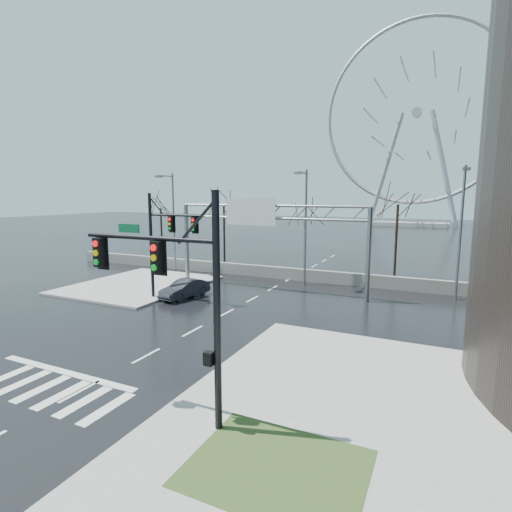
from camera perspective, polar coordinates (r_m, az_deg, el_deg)
The scene contains 18 objects.
ground at distance 20.97m, azimuth -15.39°, elevation -13.58°, with size 260.00×260.00×0.00m, color black.
sidewalk_right_ext at distance 18.53m, azimuth 14.61°, elevation -16.37°, with size 12.00×10.00×0.15m, color gray.
sidewalk_far at distance 36.57m, azimuth -16.29°, elevation -3.93°, with size 10.00×12.00×0.15m, color gray.
grass_strip at distance 12.88m, azimuth 2.97°, elevation -27.94°, with size 5.00×4.00×0.02m, color #2B411B.
barrier_wall at distance 37.62m, azimuth 4.78°, elevation -2.52°, with size 52.00×0.50×1.10m, color slate.
signal_mast_near at distance 13.41m, azimuth -10.72°, elevation -4.24°, with size 5.52×0.41×8.00m.
signal_mast_far at distance 30.24m, azimuth -13.18°, elevation 2.75°, with size 4.72×0.41×8.00m.
sign_gantry at distance 32.49m, azimuth 1.13°, elevation 3.99°, with size 16.36×0.40×7.60m.
streetlight_left at distance 41.17m, azimuth -11.98°, elevation 5.77°, with size 0.50×2.55×10.00m.
streetlight_mid at distance 34.56m, azimuth 6.94°, elevation 5.38°, with size 0.50×2.55×10.00m.
streetlight_right at distance 32.82m, azimuth 27.29°, elevation 4.31°, with size 0.50×2.55×10.00m.
tree_far_left at distance 49.47m, azimuth -13.43°, elevation 5.82°, with size 3.50×3.50×7.00m.
tree_left at distance 43.96m, azimuth -4.61°, elevation 6.22°, with size 3.75×3.75×7.50m.
tree_center at distance 41.24m, azimuth 7.07°, elevation 4.91°, with size 3.25×3.25×6.50m.
tree_right at distance 38.32m, azimuth 19.56°, elevation 5.76°, with size 3.90×3.90×7.80m.
tree_far_right at distance 38.88m, azimuth 31.40°, elevation 3.84°, with size 3.40×3.40×6.80m.
ferris_wheel at distance 111.38m, azimuth 21.94°, elevation 17.52°, with size 45.00×6.00×50.91m.
car at distance 31.33m, azimuth -10.14°, elevation -4.63°, with size 1.48×4.25×1.40m, color black.
Camera 1 is at (12.88, -14.59, 7.83)m, focal length 28.00 mm.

